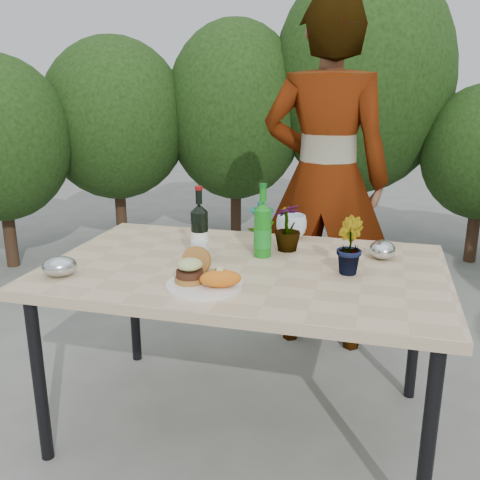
% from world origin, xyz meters
% --- Properties ---
extents(ground, '(80.00, 80.00, 0.00)m').
position_xyz_m(ground, '(0.00, 0.00, 0.00)').
color(ground, slate).
rests_on(ground, ground).
extents(patio_table, '(1.60, 1.00, 0.75)m').
position_xyz_m(patio_table, '(0.00, 0.00, 0.69)').
color(patio_table, '#CDB189').
rests_on(patio_table, ground).
extents(shrub_hedge, '(6.82, 5.26, 2.50)m').
position_xyz_m(shrub_hedge, '(0.17, 1.76, 1.19)').
color(shrub_hedge, '#382316').
rests_on(shrub_hedge, ground).
extents(dinner_plate, '(0.28, 0.28, 0.01)m').
position_xyz_m(dinner_plate, '(-0.08, -0.27, 0.76)').
color(dinner_plate, white).
rests_on(dinner_plate, patio_table).
extents(burger_stack, '(0.11, 0.16, 0.11)m').
position_xyz_m(burger_stack, '(-0.14, -0.25, 0.81)').
color(burger_stack, '#B7722D').
rests_on(burger_stack, dinner_plate).
extents(sweet_potato, '(0.17, 0.12, 0.06)m').
position_xyz_m(sweet_potato, '(-0.02, -0.29, 0.80)').
color(sweet_potato, orange).
rests_on(sweet_potato, dinner_plate).
extents(grilled_veg, '(0.08, 0.05, 0.03)m').
position_xyz_m(grilled_veg, '(-0.07, -0.18, 0.78)').
color(grilled_veg, olive).
rests_on(grilled_veg, dinner_plate).
extents(wine_bottle, '(0.07, 0.07, 0.31)m').
position_xyz_m(wine_bottle, '(-0.20, 0.03, 0.86)').
color(wine_bottle, black).
rests_on(wine_bottle, patio_table).
extents(sparkling_water, '(0.08, 0.08, 0.31)m').
position_xyz_m(sparkling_water, '(0.04, 0.14, 0.87)').
color(sparkling_water, '#167B18').
rests_on(sparkling_water, patio_table).
extents(plastic_cup, '(0.07, 0.07, 0.09)m').
position_xyz_m(plastic_cup, '(-0.19, -0.02, 0.80)').
color(plastic_cup, silver).
rests_on(plastic_cup, patio_table).
extents(seedling_left, '(0.14, 0.13, 0.22)m').
position_xyz_m(seedling_left, '(0.02, 0.20, 0.86)').
color(seedling_left, '#25581E').
rests_on(seedling_left, patio_table).
extents(seedling_mid, '(0.14, 0.15, 0.22)m').
position_xyz_m(seedling_mid, '(0.41, 0.02, 0.86)').
color(seedling_mid, '#225B1F').
rests_on(seedling_mid, patio_table).
extents(seedling_right, '(0.17, 0.17, 0.21)m').
position_xyz_m(seedling_right, '(0.13, 0.25, 0.86)').
color(seedling_right, '#245F20').
rests_on(seedling_right, patio_table).
extents(blue_bowl, '(0.19, 0.19, 0.11)m').
position_xyz_m(blue_bowl, '(0.12, 0.44, 0.81)').
color(blue_bowl, silver).
rests_on(blue_bowl, patio_table).
extents(foil_packet_left, '(0.17, 0.16, 0.08)m').
position_xyz_m(foil_packet_left, '(-0.66, -0.30, 0.79)').
color(foil_packet_left, '#B7BABE').
rests_on(foil_packet_left, patio_table).
extents(foil_packet_right, '(0.12, 0.14, 0.08)m').
position_xyz_m(foil_packet_right, '(0.54, 0.23, 0.79)').
color(foil_packet_right, silver).
rests_on(foil_packet_right, patio_table).
extents(person, '(0.70, 0.47, 1.91)m').
position_xyz_m(person, '(0.22, 0.92, 0.95)').
color(person, '#9D614E').
rests_on(person, ground).
extents(terracotta_pot, '(0.17, 0.17, 0.14)m').
position_xyz_m(terracotta_pot, '(-1.33, 1.92, 0.07)').
color(terracotta_pot, '#AF582D').
rests_on(terracotta_pot, ground).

